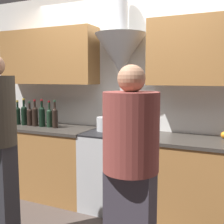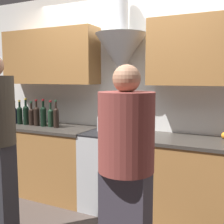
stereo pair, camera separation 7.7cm
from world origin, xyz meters
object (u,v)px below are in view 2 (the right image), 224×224
wine_bottle_7 (51,117)px  wine_bottle_0 (8,113)px  wine_bottle_3 (26,114)px  mixing_bowl (128,131)px  stock_pot (106,124)px  wine_bottle_4 (31,116)px  stove_range (116,170)px  wine_bottle_1 (15,114)px  wine_bottle_8 (56,117)px  wine_bottle_2 (20,114)px  person_foreground_right (126,174)px  wine_bottle_6 (43,115)px  wine_bottle_5 (37,115)px

wine_bottle_7 → wine_bottle_0: bearing=-179.1°
wine_bottle_3 → mixing_bowl: (1.48, 0.02, -0.11)m
stock_pot → mixing_bowl: bearing=-9.2°
wine_bottle_4 → mixing_bowl: size_ratio=1.40×
wine_bottle_4 → stock_pot: size_ratio=1.56×
stove_range → wine_bottle_1: size_ratio=2.89×
wine_bottle_4 → wine_bottle_8: 0.41m
stove_range → wine_bottle_2: bearing=-179.0°
wine_bottle_0 → wine_bottle_2: size_ratio=1.03×
stove_range → stock_pot: bearing=162.8°
stove_range → wine_bottle_4: size_ratio=2.83×
wine_bottle_7 → person_foreground_right: 1.95m
wine_bottle_7 → person_foreground_right: (1.55, -1.17, -0.15)m
wine_bottle_4 → wine_bottle_8: (0.41, -0.01, 0.01)m
wine_bottle_8 → mixing_bowl: (0.97, 0.03, -0.10)m
wine_bottle_3 → mixing_bowl: size_ratio=1.56×
stock_pot → mixing_bowl: stock_pot is taller
wine_bottle_3 → wine_bottle_7: (0.41, 0.01, -0.01)m
wine_bottle_6 → wine_bottle_1: bearing=179.5°
wine_bottle_1 → person_foreground_right: (2.16, -1.16, -0.15)m
wine_bottle_6 → person_foreground_right: size_ratio=0.22×
wine_bottle_6 → wine_bottle_4: bearing=-179.6°
stove_range → wine_bottle_5: size_ratio=2.60×
person_foreground_right → wine_bottle_2: bearing=150.7°
wine_bottle_5 → person_foreground_right: size_ratio=0.22×
stove_range → mixing_bowl: mixing_bowl is taller
wine_bottle_4 → mixing_bowl: wine_bottle_4 is taller
wine_bottle_6 → stock_pot: bearing=4.8°
stove_range → wine_bottle_1: wine_bottle_1 is taller
wine_bottle_3 → person_foreground_right: 2.28m
wine_bottle_1 → wine_bottle_5: (0.40, -0.01, 0.02)m
wine_bottle_6 → mixing_bowl: 1.19m
wine_bottle_3 → wine_bottle_5: 0.19m
wine_bottle_5 → wine_bottle_6: (0.11, 0.01, 0.00)m
stove_range → wine_bottle_8: bearing=-177.5°
wine_bottle_7 → stock_pot: 0.76m
wine_bottle_4 → person_foreground_right: size_ratio=0.20×
wine_bottle_0 → wine_bottle_2: wine_bottle_0 is taller
stock_pot → stove_range: bearing=-17.2°
wine_bottle_3 → wine_bottle_2: bearing=-177.0°
wine_bottle_7 → wine_bottle_5: bearing=-175.5°
wine_bottle_0 → person_foreground_right: (2.27, -1.16, -0.16)m
person_foreground_right → stock_pot: bearing=122.6°
stove_range → person_foreground_right: 1.41m
wine_bottle_0 → wine_bottle_7: 0.72m
person_foreground_right → wine_bottle_0: bearing=153.0°
wine_bottle_0 → person_foreground_right: bearing=-27.0°
wine_bottle_5 → wine_bottle_4: bearing=176.2°
wine_bottle_3 → wine_bottle_8: wine_bottle_3 is taller
wine_bottle_4 → wine_bottle_6: size_ratio=0.90×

